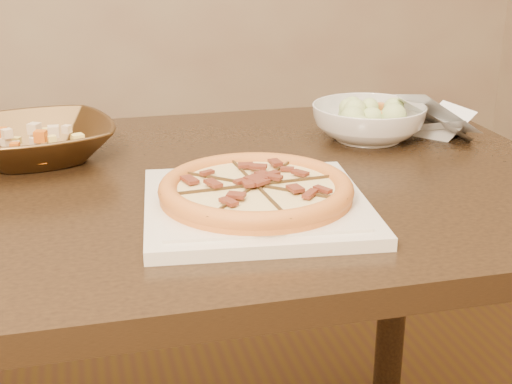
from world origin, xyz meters
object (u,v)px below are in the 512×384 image
plate (256,205)px  salad_bowl (368,122)px  bronze_bowl (37,142)px  pizza (256,189)px  dining_table (176,243)px

plate → salad_bowl: bearing=45.3°
plate → bronze_bowl: (-0.30, 0.33, 0.02)m
pizza → bronze_bowl: bearing=132.7°
pizza → salad_bowl: bearing=45.3°
dining_table → salad_bowl: salad_bowl is taller
bronze_bowl → salad_bowl: size_ratio=1.22×
dining_table → bronze_bowl: 0.30m
pizza → salad_bowl: (0.30, 0.30, -0.00)m
dining_table → plate: size_ratio=3.80×
dining_table → pizza: pizza is taller
pizza → bronze_bowl: 0.45m
plate → salad_bowl: (0.30, 0.30, 0.02)m
pizza → bronze_bowl: bronze_bowl is taller
dining_table → salad_bowl: 0.44m
pizza → plate: bearing=-37.0°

